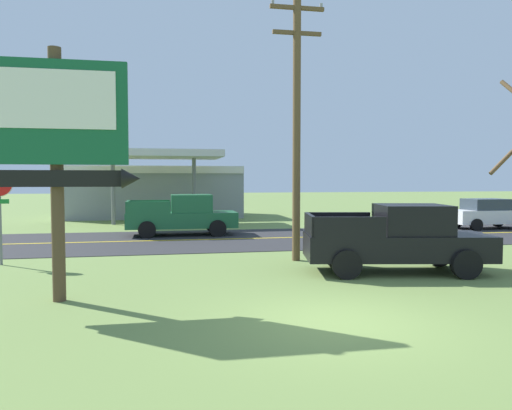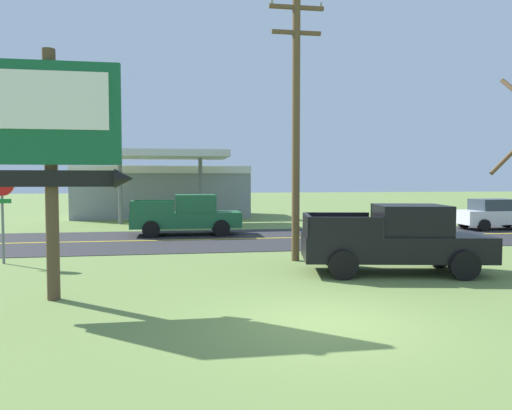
{
  "view_description": "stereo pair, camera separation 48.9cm",
  "coord_description": "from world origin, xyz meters",
  "px_view_note": "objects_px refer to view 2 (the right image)",
  "views": [
    {
      "loc": [
        -3.21,
        -8.58,
        2.68
      ],
      "look_at": [
        0.0,
        8.0,
        1.8
      ],
      "focal_mm": 34.25,
      "sensor_mm": 36.0,
      "label": 1
    },
    {
      "loc": [
        -2.73,
        -8.67,
        2.68
      ],
      "look_at": [
        0.0,
        8.0,
        1.8
      ],
      "focal_mm": 34.25,
      "sensor_mm": 36.0,
      "label": 2
    }
  ],
  "objects_px": {
    "motel_sign": "(52,135)",
    "pickup_green_on_road": "(187,215)",
    "car_white_near_lane": "(495,214)",
    "stop_sign": "(2,200)",
    "gas_station": "(163,190)",
    "pickup_black_parked_on_lawn": "(397,240)",
    "utility_pole": "(296,119)"
  },
  "relations": [
    {
      "from": "motel_sign",
      "to": "stop_sign",
      "type": "distance_m",
      "value": 6.22
    },
    {
      "from": "gas_station",
      "to": "pickup_black_parked_on_lawn",
      "type": "bearing_deg",
      "value": -72.58
    },
    {
      "from": "motel_sign",
      "to": "car_white_near_lane",
      "type": "relative_size",
      "value": 1.32
    },
    {
      "from": "motel_sign",
      "to": "stop_sign",
      "type": "xyz_separation_m",
      "value": [
        -2.8,
        5.3,
        -1.63
      ]
    },
    {
      "from": "motel_sign",
      "to": "pickup_green_on_road",
      "type": "relative_size",
      "value": 1.06
    },
    {
      "from": "utility_pole",
      "to": "pickup_black_parked_on_lawn",
      "type": "xyz_separation_m",
      "value": [
        2.35,
        -2.55,
        -3.69
      ]
    },
    {
      "from": "motel_sign",
      "to": "utility_pole",
      "type": "distance_m",
      "value": 7.93
    },
    {
      "from": "utility_pole",
      "to": "pickup_black_parked_on_lawn",
      "type": "distance_m",
      "value": 5.06
    },
    {
      "from": "utility_pole",
      "to": "car_white_near_lane",
      "type": "distance_m",
      "value": 15.78
    },
    {
      "from": "pickup_black_parked_on_lawn",
      "to": "gas_station",
      "type": "bearing_deg",
      "value": 107.42
    },
    {
      "from": "pickup_green_on_road",
      "to": "stop_sign",
      "type": "bearing_deg",
      "value": -130.0
    },
    {
      "from": "utility_pole",
      "to": "pickup_black_parked_on_lawn",
      "type": "relative_size",
      "value": 1.6
    },
    {
      "from": "gas_station",
      "to": "car_white_near_lane",
      "type": "height_order",
      "value": "gas_station"
    },
    {
      "from": "pickup_black_parked_on_lawn",
      "to": "stop_sign",
      "type": "bearing_deg",
      "value": 163.43
    },
    {
      "from": "pickup_black_parked_on_lawn",
      "to": "pickup_green_on_road",
      "type": "height_order",
      "value": "same"
    },
    {
      "from": "utility_pole",
      "to": "car_white_near_lane",
      "type": "height_order",
      "value": "utility_pole"
    },
    {
      "from": "stop_sign",
      "to": "pickup_green_on_road",
      "type": "distance_m",
      "value": 9.37
    },
    {
      "from": "motel_sign",
      "to": "pickup_green_on_road",
      "type": "bearing_deg",
      "value": 75.66
    },
    {
      "from": "motel_sign",
      "to": "pickup_green_on_road",
      "type": "distance_m",
      "value": 13.11
    },
    {
      "from": "motel_sign",
      "to": "stop_sign",
      "type": "height_order",
      "value": "motel_sign"
    },
    {
      "from": "motel_sign",
      "to": "pickup_black_parked_on_lawn",
      "type": "bearing_deg",
      "value": 11.62
    },
    {
      "from": "pickup_green_on_road",
      "to": "car_white_near_lane",
      "type": "xyz_separation_m",
      "value": [
        16.38,
        0.0,
        -0.13
      ]
    },
    {
      "from": "pickup_black_parked_on_lawn",
      "to": "car_white_near_lane",
      "type": "xyz_separation_m",
      "value": [
        10.68,
        10.61,
        -0.13
      ]
    },
    {
      "from": "gas_station",
      "to": "car_white_near_lane",
      "type": "relative_size",
      "value": 2.86
    },
    {
      "from": "pickup_black_parked_on_lawn",
      "to": "car_white_near_lane",
      "type": "distance_m",
      "value": 15.05
    },
    {
      "from": "utility_pole",
      "to": "pickup_green_on_road",
      "type": "relative_size",
      "value": 1.68
    },
    {
      "from": "gas_station",
      "to": "pickup_black_parked_on_lawn",
      "type": "distance_m",
      "value": 23.89
    },
    {
      "from": "car_white_near_lane",
      "to": "stop_sign",
      "type": "bearing_deg",
      "value": -162.32
    },
    {
      "from": "gas_station",
      "to": "pickup_green_on_road",
      "type": "relative_size",
      "value": 2.31
    },
    {
      "from": "stop_sign",
      "to": "pickup_green_on_road",
      "type": "relative_size",
      "value": 0.57
    },
    {
      "from": "gas_station",
      "to": "motel_sign",
      "type": "bearing_deg",
      "value": -94.03
    },
    {
      "from": "pickup_black_parked_on_lawn",
      "to": "pickup_green_on_road",
      "type": "relative_size",
      "value": 1.05
    }
  ]
}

